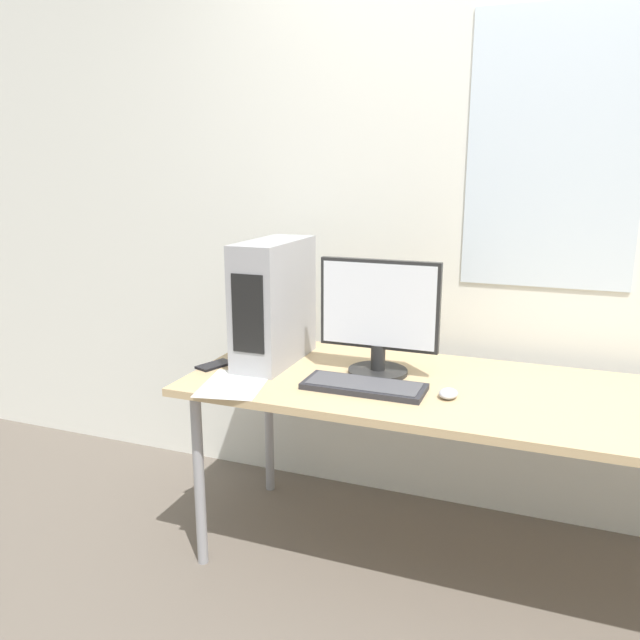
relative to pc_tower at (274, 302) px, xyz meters
The scene contains 8 objects.
wall_back 1.10m from the pc_tower, 26.30° to the left, with size 8.00×0.07×2.70m.
desk 0.96m from the pc_tower, ahead, with size 2.29×0.75×0.71m.
pc_tower is the anchor object (origin of this frame).
monitor_main 0.42m from the pc_tower, ahead, with size 0.44×0.22×0.42m.
keyboard 0.52m from the pc_tower, 23.65° to the right, with size 0.42×0.17×0.02m.
mouse 0.76m from the pc_tower, 13.01° to the right, with size 0.06×0.09×0.03m.
cell_phone 0.33m from the pc_tower, 141.92° to the right, with size 0.11×0.15×0.01m.
paper_sheet_left 0.39m from the pc_tower, 93.34° to the right, with size 0.26×0.33×0.00m.
Camera 1 is at (0.09, -1.70, 1.45)m, focal length 35.00 mm.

